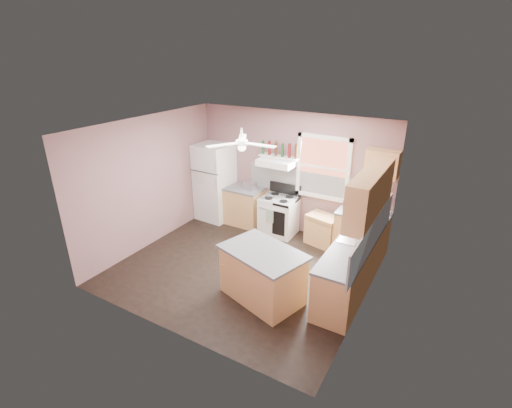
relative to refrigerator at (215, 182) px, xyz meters
The scene contains 32 objects.
floor 2.62m from the refrigerator, 41.95° to the right, with size 4.50×4.50×0.00m, color black.
ceiling 3.03m from the refrigerator, 41.95° to the right, with size 4.50×4.50×0.00m, color white.
wall_back 1.91m from the refrigerator, 11.88° to the left, with size 4.50×0.05×2.70m, color #7E5A5B.
wall_right 4.44m from the refrigerator, 21.81° to the right, with size 0.05×4.00×2.70m, color #7E5A5B.
wall_left 1.75m from the refrigerator, 105.31° to the right, with size 0.05×4.00×2.70m, color #7E5A5B.
backsplash_back 2.32m from the refrigerator, ahead, with size 2.90×0.03×0.55m, color white.
backsplash_right 4.28m from the refrigerator, 18.27° to the right, with size 0.03×2.60×0.55m, color white.
window_view 2.69m from the refrigerator, ahead, with size 1.00×0.02×1.20m, color brown.
window_frame 2.68m from the refrigerator, ahead, with size 1.16×0.07×1.36m, color white.
refrigerator is the anchor object (origin of this frame).
base_cabinet_left 0.91m from the refrigerator, ahead, with size 0.90×0.60×0.86m, color tan.
counter_left 0.77m from the refrigerator, ahead, with size 0.92×0.62×0.04m, color #515154.
toaster 0.98m from the refrigerator, ahead, with size 0.28×0.16×0.18m, color silver.
stove 1.80m from the refrigerator, ahead, with size 0.76×0.64×0.86m, color white.
range_hood 1.75m from the refrigerator, ahead, with size 0.78×0.50×0.14m, color white.
bottle_shelf 1.80m from the refrigerator, ahead, with size 0.90×0.26×0.03m, color white.
cart 2.84m from the refrigerator, ahead, with size 0.66×0.44×0.66m, color tan.
base_cabinet_corner 3.61m from the refrigerator, ahead, with size 1.00×0.60×0.86m, color tan.
base_cabinet_right 4.04m from the refrigerator, 19.55° to the right, with size 0.60×2.20×0.86m, color tan.
counter_corner 3.58m from the refrigerator, ahead, with size 1.02×0.62×0.04m, color #515154.
counter_right 4.00m from the refrigerator, 19.60° to the right, with size 0.62×2.22×0.04m, color #515154.
sink 3.93m from the refrigerator, 16.86° to the right, with size 0.55×0.45×0.03m, color silver.
faucet 4.09m from the refrigerator, 16.21° to the right, with size 0.03×0.03×0.14m, color silver.
upper_cabinet_right 4.16m from the refrigerator, 16.28° to the right, with size 0.33×1.80×0.76m, color tan.
upper_cabinet_corner 3.90m from the refrigerator, ahead, with size 0.60×0.33×0.52m, color tan.
paper_towel 3.92m from the refrigerator, ahead, with size 0.12×0.12×0.26m, color white.
island 3.45m from the refrigerator, 41.01° to the right, with size 1.28×0.81×0.86m, color tan.
island_top 3.41m from the refrigerator, 41.01° to the right, with size 1.35×0.88×0.04m, color #515154.
ceiling_fan_hub 2.89m from the refrigerator, 41.95° to the right, with size 0.20×0.20×0.08m, color white.
soap_bottle 4.04m from the refrigerator, 18.99° to the right, with size 0.08×0.08×0.22m, color silver.
red_caddy 3.93m from the refrigerator, 10.46° to the right, with size 0.18×0.12×0.10m, color red.
wine_bottles 1.88m from the refrigerator, ahead, with size 0.86×0.06×0.31m.
Camera 1 is at (3.25, -5.13, 3.91)m, focal length 26.00 mm.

